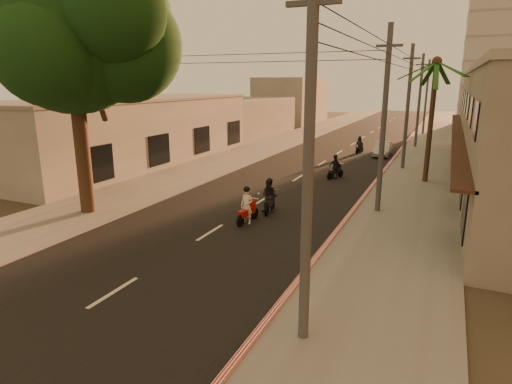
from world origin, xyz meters
TOP-DOWN VIEW (x-y plane):
  - ground at (0.00, 0.00)m, footprint 160.00×160.00m
  - road at (0.00, 20.00)m, footprint 10.00×140.00m
  - sidewalk_right at (7.50, 20.00)m, footprint 5.00×140.00m
  - sidewalk_left at (-7.50, 20.00)m, footprint 5.00×140.00m
  - curb_stripe at (5.10, 15.00)m, footprint 0.20×60.00m
  - left_building at (-13.98, 14.00)m, footprint 8.20×24.20m
  - broadleaf_tree at (-6.61, 2.14)m, footprint 9.60×8.70m
  - palm_tree at (8.00, 16.00)m, footprint 5.00×5.00m
  - utility_poles at (6.20, 20.00)m, footprint 1.20×48.26m
  - filler_right at (14.00, 45.00)m, footprint 8.00×14.00m
  - filler_left_near at (-14.00, 34.00)m, footprint 8.00×14.00m
  - filler_left_far at (-14.00, 52.00)m, footprint 8.00×14.00m
  - scooter_red at (0.93, 3.83)m, footprint 0.76×1.84m
  - scooter_mid_a at (1.25, 5.78)m, footprint 1.02×1.84m
  - scooter_mid_b at (2.31, 14.87)m, footprint 1.20×1.59m
  - scooter_far_a at (1.77, 26.25)m, footprint 0.94×1.62m
  - parked_car at (3.92, 25.69)m, footprint 1.50×3.86m

SIDE VIEW (x-z plane):
  - ground at x=0.00m, z-range 0.00..0.00m
  - road at x=0.00m, z-range 0.00..0.02m
  - sidewalk_right at x=7.50m, z-range 0.00..0.12m
  - sidewalk_left at x=-7.50m, z-range 0.00..0.12m
  - curb_stripe at x=5.10m, z-range 0.00..0.20m
  - parked_car at x=3.92m, z-range 0.00..1.25m
  - scooter_far_a at x=1.77m, z-range -0.07..1.53m
  - scooter_mid_b at x=2.31m, z-range -0.07..1.59m
  - scooter_red at x=0.93m, z-range -0.11..1.70m
  - scooter_mid_a at x=1.25m, z-range -0.08..1.73m
  - filler_left_near at x=-14.00m, z-range 0.00..4.40m
  - left_building at x=-13.98m, z-range 0.00..5.20m
  - filler_right at x=14.00m, z-range 0.00..6.00m
  - filler_left_far at x=-14.00m, z-range 0.00..7.00m
  - utility_poles at x=6.20m, z-range 2.04..11.04m
  - palm_tree at x=8.00m, z-range 3.05..11.25m
  - broadleaf_tree at x=-6.61m, z-range 2.43..14.53m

